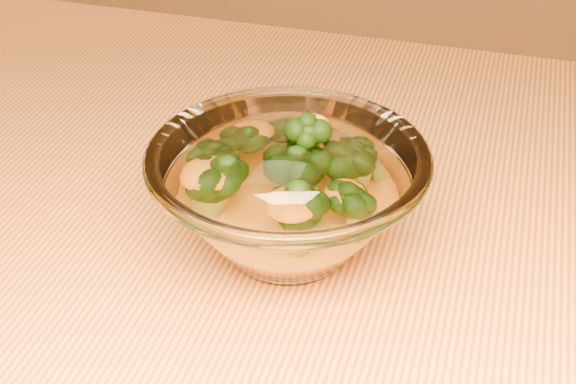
# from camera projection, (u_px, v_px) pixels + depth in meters

# --- Properties ---
(table) EXTENTS (1.20, 0.80, 0.75)m
(table) POSITION_uv_depth(u_px,v_px,m) (180.00, 354.00, 0.61)
(table) COLOR #D88740
(table) RESTS_ON ground
(glass_bowl) EXTENTS (0.19, 0.19, 0.08)m
(glass_bowl) POSITION_uv_depth(u_px,v_px,m) (288.00, 197.00, 0.54)
(glass_bowl) COLOR white
(glass_bowl) RESTS_ON table
(cheese_sauce) EXTENTS (0.11, 0.11, 0.03)m
(cheese_sauce) POSITION_uv_depth(u_px,v_px,m) (288.00, 218.00, 0.55)
(cheese_sauce) COLOR orange
(cheese_sauce) RESTS_ON glass_bowl
(broccoli_heap) EXTENTS (0.13, 0.12, 0.07)m
(broccoli_heap) POSITION_uv_depth(u_px,v_px,m) (283.00, 178.00, 0.54)
(broccoli_heap) COLOR black
(broccoli_heap) RESTS_ON cheese_sauce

